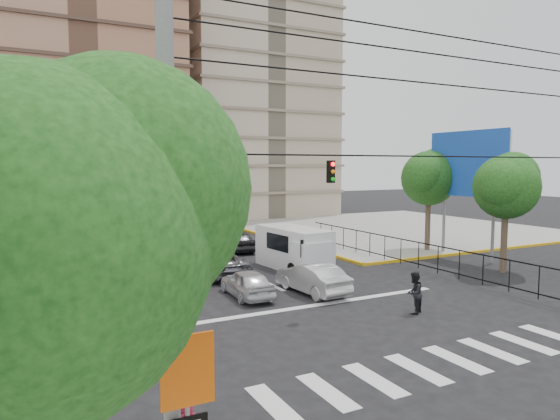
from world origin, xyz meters
TOP-DOWN VIEW (x-y plane):
  - ground at (0.00, 0.00)m, footprint 160.00×160.00m
  - sidewalk_ne at (20.00, 20.00)m, footprint 26.00×26.00m
  - crosswalk_stripes at (0.00, -6.00)m, footprint 12.00×2.40m
  - stop_line at (0.00, 1.20)m, footprint 13.00×0.40m
  - tower_beige at (14.00, 40.00)m, footprint 17.00×16.00m
  - park_fence at (9.00, 4.50)m, footprint 0.10×22.50m
  - billboard at (14.45, 6.00)m, footprint 0.36×6.20m
  - tree_sw_near at (-10.90, -9.99)m, footprint 5.63×4.60m
  - tree_park_a at (13.08, 2.01)m, footprint 4.41×3.60m
  - tree_park_c at (14.09, 9.01)m, footprint 4.65×3.80m
  - tree_tudor at (-11.90, 16.01)m, footprint 5.39×4.40m
  - traffic_light_nw at (-7.80, 7.80)m, footprint 0.28×0.22m
  - traffic_light_hanging at (0.00, -2.04)m, footprint 18.00×9.12m
  - utility_pole_sw at (-9.00, -9.00)m, footprint 1.40×0.28m
  - district_sign at (-8.80, -9.24)m, footprint 0.90×0.12m
  - van_right_lane at (2.95, 8.10)m, footprint 2.57×5.54m
  - van_left_lane at (-3.15, 19.79)m, footprint 2.16×4.65m
  - car_silver_front_left at (-2.02, 3.84)m, footprint 1.66×3.88m
  - car_white_front_right at (1.03, 3.08)m, footprint 1.80×4.47m
  - car_grey_mid_left at (-1.77, 8.90)m, footprint 2.60×5.36m
  - car_silver_rear_left at (-1.34, 14.69)m, footprint 2.45×5.41m
  - car_darkgrey_mid_right at (2.34, 15.44)m, footprint 2.13×4.45m
  - car_white_rear_right at (3.26, 21.67)m, footprint 2.28×4.85m
  - pedestrian_crosswalk at (3.02, -1.68)m, footprint 1.05×0.98m

SIDE VIEW (x-z plane):
  - ground at x=0.00m, z-range 0.00..0.00m
  - park_fence at x=9.00m, z-range -0.83..0.83m
  - crosswalk_stripes at x=0.00m, z-range 0.00..0.01m
  - stop_line at x=0.00m, z-range 0.00..0.01m
  - sidewalk_ne at x=20.00m, z-range 0.00..0.15m
  - car_silver_front_left at x=-2.02m, z-range 0.00..1.30m
  - car_white_front_right at x=1.03m, z-range 0.00..1.44m
  - car_grey_mid_left at x=-1.77m, z-range 0.00..1.47m
  - car_darkgrey_mid_right at x=2.34m, z-range 0.00..1.47m
  - car_silver_rear_left at x=-1.34m, z-range 0.00..1.54m
  - car_white_rear_right at x=3.26m, z-range 0.00..1.54m
  - pedestrian_crosswalk at x=3.02m, z-range 0.00..1.72m
  - van_left_lane at x=-3.15m, z-range -0.03..2.00m
  - van_right_lane at x=2.95m, z-range -0.03..2.39m
  - district_sign at x=-8.80m, z-range 0.85..4.05m
  - traffic_light_nw at x=-7.80m, z-range 0.91..5.31m
  - utility_pole_sw at x=-9.00m, z-range 0.27..9.27m
  - tree_park_a at x=13.08m, z-range 1.60..8.42m
  - tree_tudor at x=-11.90m, z-range 1.50..8.93m
  - tree_sw_near at x=-10.90m, z-range 1.48..9.06m
  - tree_park_c at x=14.09m, z-range 1.71..8.96m
  - traffic_light_hanging at x=0.00m, z-range 5.44..6.36m
  - billboard at x=14.45m, z-range 1.95..10.05m
  - tower_beige at x=14.00m, z-range 0.00..48.00m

